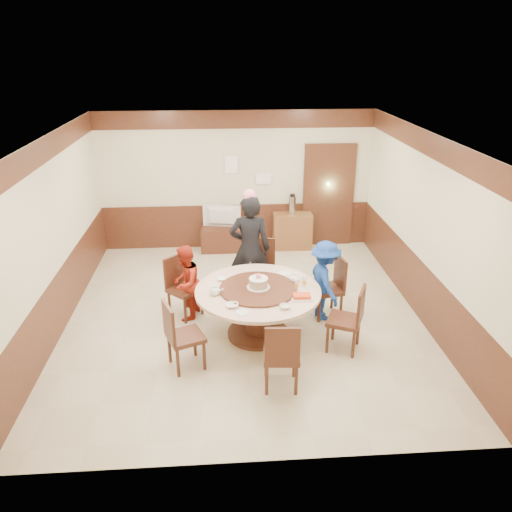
{
  "coord_description": "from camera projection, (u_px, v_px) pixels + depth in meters",
  "views": [
    {
      "loc": [
        -0.31,
        -6.89,
        4.01
      ],
      "look_at": [
        0.17,
        -0.17,
        1.1
      ],
      "focal_mm": 35.0,
      "sensor_mm": 36.0,
      "label": 1
    }
  ],
  "objects": [
    {
      "name": "teapot_right",
      "position": [
        294.0,
        278.0,
        7.32
      ],
      "size": [
        0.17,
        0.15,
        0.13
      ],
      "primitive_type": "ellipsoid",
      "color": "white",
      "rests_on": "banquet_table"
    },
    {
      "name": "bowl_1",
      "position": [
        285.0,
        307.0,
        6.61
      ],
      "size": [
        0.15,
        0.15,
        0.05
      ],
      "primitive_type": "imported",
      "color": "white",
      "rests_on": "banquet_table"
    },
    {
      "name": "chair_4",
      "position": [
        281.0,
        366.0,
        6.18
      ],
      "size": [
        0.47,
        0.48,
        0.97
      ],
      "rotation": [
        0.0,
        0.0,
        6.21
      ],
      "color": "#452215",
      "rests_on": "ground"
    },
    {
      "name": "person_red",
      "position": [
        186.0,
        283.0,
        7.65
      ],
      "size": [
        0.6,
        0.68,
        1.2
      ],
      "primitive_type": "imported",
      "rotation": [
        0.0,
        0.0,
        4.43
      ],
      "color": "#AB2816",
      "rests_on": "ground"
    },
    {
      "name": "notice_left",
      "position": [
        231.0,
        165.0,
        9.93
      ],
      "size": [
        0.25,
        0.0,
        0.35
      ],
      "primitive_type": "cube",
      "color": "white",
      "rests_on": "room"
    },
    {
      "name": "banquet_table",
      "position": [
        258.0,
        303.0,
        7.2
      ],
      "size": [
        1.8,
        1.8,
        0.78
      ],
      "color": "#452215",
      "rests_on": "ground"
    },
    {
      "name": "room",
      "position": [
        244.0,
        253.0,
        7.51
      ],
      "size": [
        6.0,
        6.04,
        2.84
      ],
      "color": "beige",
      "rests_on": "ground"
    },
    {
      "name": "chair_1",
      "position": [
        261.0,
        278.0,
        8.47
      ],
      "size": [
        0.52,
        0.53,
        0.97
      ],
      "rotation": [
        0.0,
        0.0,
        2.94
      ],
      "color": "#452215",
      "rests_on": "ground"
    },
    {
      "name": "saucer_far",
      "position": [
        285.0,
        273.0,
        7.6
      ],
      "size": [
        0.18,
        0.18,
        0.01
      ],
      "primitive_type": "cylinder",
      "color": "white",
      "rests_on": "banquet_table"
    },
    {
      "name": "thermos",
      "position": [
        292.0,
        205.0,
        10.17
      ],
      "size": [
        0.15,
        0.15,
        0.38
      ],
      "primitive_type": "cylinder",
      "color": "silver",
      "rests_on": "side_cabinet"
    },
    {
      "name": "notice_right",
      "position": [
        263.0,
        179.0,
        10.09
      ],
      "size": [
        0.3,
        0.0,
        0.22
      ],
      "primitive_type": "cube",
      "color": "white",
      "rests_on": "room"
    },
    {
      "name": "tv_stand",
      "position": [
        222.0,
        239.0,
        10.32
      ],
      "size": [
        0.85,
        0.45,
        0.5
      ],
      "primitive_type": "cube",
      "color": "#452215",
      "rests_on": "ground"
    },
    {
      "name": "person_blue",
      "position": [
        325.0,
        281.0,
        7.63
      ],
      "size": [
        0.61,
        0.9,
        1.28
      ],
      "primitive_type": "imported",
      "rotation": [
        0.0,
        0.0,
        1.75
      ],
      "color": "navy",
      "rests_on": "ground"
    },
    {
      "name": "bowl_0",
      "position": [
        221.0,
        279.0,
        7.39
      ],
      "size": [
        0.14,
        0.14,
        0.03
      ],
      "primitive_type": "imported",
      "color": "white",
      "rests_on": "banquet_table"
    },
    {
      "name": "birthday_cake",
      "position": [
        258.0,
        283.0,
        7.08
      ],
      "size": [
        0.33,
        0.33,
        0.22
      ],
      "color": "white",
      "rests_on": "banquet_table"
    },
    {
      "name": "side_cabinet",
      "position": [
        292.0,
        231.0,
        10.39
      ],
      "size": [
        0.8,
        0.4,
        0.75
      ],
      "primitive_type": "cube",
      "color": "brown",
      "rests_on": "ground"
    },
    {
      "name": "chair_0",
      "position": [
        328.0,
        298.0,
        7.83
      ],
      "size": [
        0.52,
        0.51,
        0.97
      ],
      "rotation": [
        0.0,
        0.0,
        1.75
      ],
      "color": "#452215",
      "rests_on": "ground"
    },
    {
      "name": "teapot_left",
      "position": [
        214.0,
        291.0,
        6.94
      ],
      "size": [
        0.17,
        0.15,
        0.13
      ],
      "primitive_type": "ellipsoid",
      "color": "white",
      "rests_on": "banquet_table"
    },
    {
      "name": "chair_5",
      "position": [
        345.0,
        330.0,
        6.96
      ],
      "size": [
        0.59,
        0.58,
        0.97
      ],
      "rotation": [
        0.0,
        0.0,
        7.42
      ],
      "color": "#452215",
      "rests_on": "ground"
    },
    {
      "name": "bowl_3",
      "position": [
        304.0,
        293.0,
        6.99
      ],
      "size": [
        0.13,
        0.13,
        0.04
      ],
      "primitive_type": "imported",
      "color": "white",
      "rests_on": "banquet_table"
    },
    {
      "name": "television",
      "position": [
        221.0,
        217.0,
        10.13
      ],
      "size": [
        0.79,
        0.24,
        0.45
      ],
      "primitive_type": "imported",
      "rotation": [
        0.0,
        0.0,
        2.96
      ],
      "color": "gray",
      "rests_on": "tv_stand"
    },
    {
      "name": "chair_2",
      "position": [
        184.0,
        297.0,
        7.84
      ],
      "size": [
        0.62,
        0.62,
        0.97
      ],
      "rotation": [
        0.0,
        0.0,
        3.95
      ],
      "color": "#452215",
      "rests_on": "ground"
    },
    {
      "name": "shrimp_platter",
      "position": [
        302.0,
        297.0,
        6.86
      ],
      "size": [
        0.3,
        0.2,
        0.06
      ],
      "color": "white",
      "rests_on": "banquet_table"
    },
    {
      "name": "bottle_0",
      "position": [
        297.0,
        284.0,
        7.09
      ],
      "size": [
        0.06,
        0.06,
        0.16
      ],
      "primitive_type": "cylinder",
      "color": "silver",
      "rests_on": "banquet_table"
    },
    {
      "name": "saucer_near",
      "position": [
        243.0,
        312.0,
        6.5
      ],
      "size": [
        0.18,
        0.18,
        0.01
      ],
      "primitive_type": "cylinder",
      "color": "white",
      "rests_on": "banquet_table"
    },
    {
      "name": "chair_3",
      "position": [
        185.0,
        347.0,
        6.57
      ],
      "size": [
        0.58,
        0.57,
        0.97
      ],
      "rotation": [
        0.0,
        0.0,
        5.1
      ],
      "color": "#452215",
      "rests_on": "ground"
    },
    {
      "name": "person_standing",
      "position": [
        250.0,
        249.0,
        8.08
      ],
      "size": [
        0.69,
        0.48,
        1.82
      ],
      "primitive_type": "imported",
      "rotation": [
        0.0,
        0.0,
        3.07
      ],
      "color": "black",
      "rests_on": "ground"
    },
    {
      "name": "bowl_2",
      "position": [
        232.0,
        305.0,
        6.65
      ],
      "size": [
        0.17,
        0.17,
        0.04
      ],
      "primitive_type": "imported",
      "color": "white",
      "rests_on": "banquet_table"
    },
    {
      "name": "bottle_1",
      "position": [
        304.0,
        281.0,
        7.18
      ],
      "size": [
        0.06,
        0.06,
        0.16
      ],
      "primitive_type": "cylinder",
      "color": "silver",
      "rests_on": "banquet_table"
    }
  ]
}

